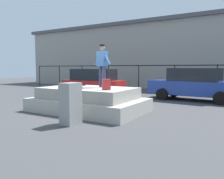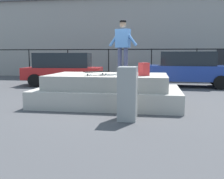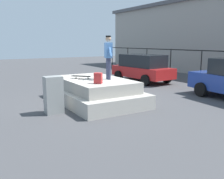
# 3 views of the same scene
# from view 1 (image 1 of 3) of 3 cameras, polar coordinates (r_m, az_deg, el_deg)

# --- Properties ---
(ground_plane) EXTENTS (60.00, 60.00, 0.00)m
(ground_plane) POSITION_cam_1_polar(r_m,az_deg,el_deg) (9.36, -6.11, -5.32)
(ground_plane) COLOR #424244
(concrete_ledge) EXTENTS (4.50, 2.75, 0.96)m
(concrete_ledge) POSITION_cam_1_polar(r_m,az_deg,el_deg) (9.14, -6.13, -2.80)
(concrete_ledge) COLOR #ADA89E
(concrete_ledge) RESTS_ON ground_plane
(skateboarder) EXTENTS (0.99, 0.40, 1.72)m
(skateboarder) POSITION_cam_1_polar(r_m,az_deg,el_deg) (9.19, -2.50, 6.87)
(skateboarder) COLOR #2D334C
(skateboarder) RESTS_ON concrete_ledge
(skateboard) EXTENTS (0.74, 0.69, 0.12)m
(skateboard) POSITION_cam_1_polar(r_m,az_deg,el_deg) (8.90, -9.35, 1.01)
(skateboard) COLOR black
(skateboard) RESTS_ON concrete_ledge
(backpack) EXTENTS (0.34, 0.34, 0.39)m
(backpack) POSITION_cam_1_polar(r_m,az_deg,el_deg) (8.08, -1.45, 1.29)
(backpack) COLOR red
(backpack) RESTS_ON concrete_ledge
(car_red_hatchback_near) EXTENTS (4.16, 2.28, 1.69)m
(car_red_hatchback_near) POSITION_cam_1_polar(r_m,az_deg,el_deg) (15.09, -4.66, 2.21)
(car_red_hatchback_near) COLOR #B21E1E
(car_red_hatchback_near) RESTS_ON ground_plane
(car_blue_sedan_mid) EXTENTS (4.83, 2.32, 1.75)m
(car_blue_sedan_mid) POSITION_cam_1_polar(r_m,az_deg,el_deg) (12.91, 20.22, 1.32)
(car_blue_sedan_mid) COLOR navy
(car_blue_sedan_mid) RESTS_ON ground_plane
(utility_box) EXTENTS (0.45, 0.60, 1.30)m
(utility_box) POSITION_cam_1_polar(r_m,az_deg,el_deg) (7.08, -10.47, -3.54)
(utility_box) COLOR gray
(utility_box) RESTS_ON ground_plane
(fence_row) EXTENTS (24.06, 0.06, 1.97)m
(fence_row) POSITION_cam_1_polar(r_m,az_deg,el_deg) (16.36, 11.08, 4.18)
(fence_row) COLOR black
(fence_row) RESTS_ON ground_plane
(warehouse_building) EXTENTS (31.40, 8.77, 5.85)m
(warehouse_building) POSITION_cam_1_polar(r_m,az_deg,el_deg) (22.73, 16.87, 8.22)
(warehouse_building) COLOR gray
(warehouse_building) RESTS_ON ground_plane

